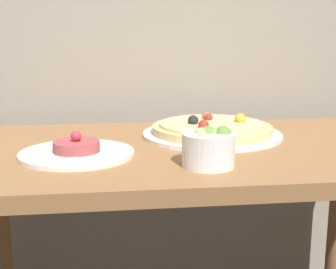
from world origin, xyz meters
The scene contains 4 objects.
dining_table centered at (0.00, 0.32, 0.62)m, with size 1.18×0.64×0.74m.
pizza_plate centered at (0.07, 0.42, 0.76)m, with size 0.37×0.37×0.06m.
tartare_plate centered at (-0.27, 0.25, 0.75)m, with size 0.26×0.26×0.06m.
small_bowl centered at (0.00, 0.14, 0.78)m, with size 0.11×0.11×0.08m.
Camera 1 is at (-0.20, -0.77, 1.01)m, focal length 50.00 mm.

